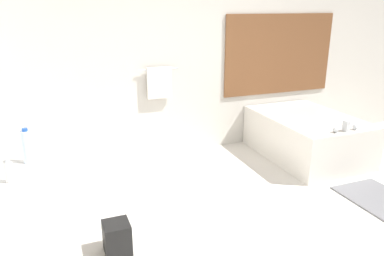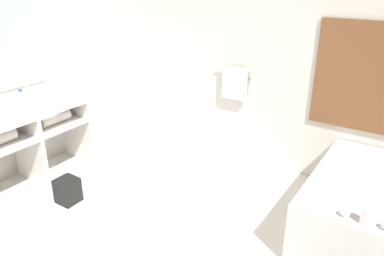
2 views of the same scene
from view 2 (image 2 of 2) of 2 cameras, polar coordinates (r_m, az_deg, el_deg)
name	(u,v)px [view 2 (image 2 of 2)]	position (r m, az deg, el deg)	size (l,w,h in m)	color
wall_back_with_blinds	(267,55)	(4.39, 11.32, 10.82)	(7.40, 0.13, 2.70)	silver
vanity_counter	(28,130)	(4.45, -23.72, -0.24)	(0.60, 1.38, 0.87)	white
sink_faucet	(28,94)	(4.57, -23.66, 4.75)	(0.09, 0.04, 0.18)	silver
bathtub	(373,207)	(3.73, 25.81, -10.78)	(1.05, 1.50, 0.67)	silver
water_bottle_2	(22,102)	(4.22, -24.45, 3.66)	(0.07, 0.07, 0.25)	silver
waste_bin	(68,190)	(4.12, -18.42, -9.01)	(0.21, 0.21, 0.26)	black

